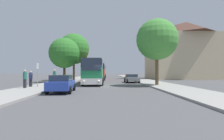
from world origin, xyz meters
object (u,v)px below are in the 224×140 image
Objects in this scene: pedestrian_waiting_far at (55,77)px; tree_left_near at (74,49)px; pedestrian_waiting_near at (31,79)px; tree_left_far at (64,53)px; parked_car_left_curb at (62,83)px; bus_stop_sign at (38,72)px; bus_rear at (101,71)px; bus_middle at (99,71)px; parked_car_right_near at (132,78)px; tree_right_near at (157,40)px; bus_front at (94,71)px; pedestrian_walking_back at (25,79)px.

tree_left_near is (-0.66, 15.16, 5.22)m from pedestrian_waiting_far.
tree_left_far is at bearing -177.59° from pedestrian_waiting_near.
bus_stop_sign reaches higher than parked_car_left_curb.
bus_rear is at bearing -140.96° from pedestrian_waiting_far.
pedestrian_waiting_near is 10.87m from tree_left_far.
bus_rear is at bearing 90.06° from bus_middle.
parked_car_right_near is 11.76m from tree_left_far.
pedestrian_waiting_near is at bearing -171.64° from tree_right_near.
bus_stop_sign is at bearing -91.84° from tree_left_far.
bus_rear is 35.53m from bus_stop_sign.
parked_car_right_near is 14.99m from pedestrian_waiting_near.
bus_rear is at bearing 77.94° from tree_left_far.
tree_right_near is at bearing 28.31° from parked_car_left_curb.
bus_front is at bearing -38.82° from tree_left_far.
bus_stop_sign reaches higher than parked_car_right_near.
pedestrian_waiting_far is (-4.25, -17.83, -0.68)m from bus_middle.
bus_rear is at bearing -80.17° from parked_car_right_near.
tree_left_far is (1.12, 10.12, 3.81)m from pedestrian_waiting_near.
tree_left_near is at bearing -176.37° from pedestrian_waiting_near.
parked_car_left_curb is at bearing -94.93° from bus_middle.
parked_car_right_near is at bearing -60.86° from bus_middle.
pedestrian_waiting_near is (-6.38, -19.18, -0.77)m from bus_middle.
pedestrian_waiting_near is 2.52m from pedestrian_waiting_far.
bus_front is at bearing 24.79° from parked_car_right_near.
bus_stop_sign is (-3.52, 3.81, 0.97)m from parked_car_left_curb.
parked_car_right_near is 14.51m from bus_stop_sign.
tree_right_near is at bearing 9.56° from bus_stop_sign.
pedestrian_walking_back is (-12.01, -10.32, 0.35)m from parked_car_right_near.
bus_middle is 19.18m from tree_right_near.
tree_left_far reaches higher than pedestrian_waiting_far.
bus_stop_sign reaches higher than pedestrian_waiting_far.
bus_front is 1.42× the size of tree_left_far.
parked_car_left_curb is at bearing 55.94° from pedestrian_waiting_near.
pedestrian_waiting_far is at bearing -176.51° from tree_right_near.
bus_front reaches higher than bus_stop_sign.
pedestrian_waiting_near is (-4.30, 3.98, 0.23)m from parked_car_left_curb.
bus_rear is 25.53m from tree_left_far.
pedestrian_waiting_far is 0.20× the size of tree_left_near.
bus_rear is 2.56× the size of parked_car_left_curb.
pedestrian_walking_back reaches higher than parked_car_left_curb.
tree_left_far is (-5.30, -24.80, 2.97)m from bus_rear.
pedestrian_waiting_far reaches higher than parked_car_right_near.
pedestrian_waiting_near is 0.91× the size of pedestrian_waiting_far.
tree_left_near reaches higher than bus_front.
parked_car_left_curb reaches higher than parked_car_right_near.
tree_right_near is (12.06, 0.73, 4.54)m from pedestrian_waiting_far.
tree_left_near is at bearing -105.80° from bus_rear.
pedestrian_walking_back is (-6.32, -20.61, -0.71)m from bus_middle.
tree_left_near is at bearing 131.39° from tree_right_near.
tree_right_near reaches higher than bus_rear.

